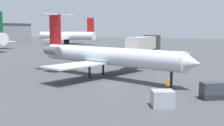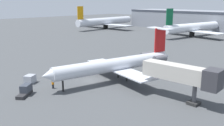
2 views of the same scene
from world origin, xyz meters
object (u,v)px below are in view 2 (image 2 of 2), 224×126
Objects in this scene: regional_jet at (118,64)px; cargo_container_uld at (30,79)px; parked_airliner_west_end at (105,21)px; ground_crew_marshaller at (53,84)px; baggage_tug_lead at (25,91)px; parked_airliner_west_mid at (192,28)px; jet_bridge at (185,75)px.

cargo_container_uld is (-11.30, -14.54, -2.79)m from regional_jet.
regional_jet is 0.72× the size of parked_airliner_west_end.
ground_crew_marshaller is 6.45m from cargo_container_uld.
baggage_tug_lead is 0.11× the size of parked_airliner_west_mid.
jet_bridge is at bearing -61.66° from parked_airliner_west_mid.
parked_airliner_west_end is at bearing 139.04° from regional_jet.
jet_bridge is 28.19m from baggage_tug_lead.
parked_airliner_west_end is (-77.68, 67.42, 0.76)m from regional_jet.
parked_airliner_west_mid reaches higher than ground_crew_marshaller.
regional_jet is 18.59× the size of ground_crew_marshaller.
cargo_container_uld is at bearing -82.02° from parked_airliner_west_mid.
parked_airliner_west_end reaches higher than cargo_container_uld.
regional_jet is at bearing -40.96° from parked_airliner_west_end.
parked_airliner_west_end is at bearing 130.12° from baggage_tug_lead.
regional_jet reaches higher than jet_bridge.
ground_crew_marshaller is 0.42× the size of baggage_tug_lead.
cargo_container_uld is 88.46m from parked_airliner_west_mid.
baggage_tug_lead is at bearing -33.08° from cargo_container_uld.
jet_bridge is 3.40× the size of baggage_tug_lead.
parked_airliner_west_end reaches higher than regional_jet.
regional_jet reaches higher than ground_crew_marshaller.
regional_jet is 19.37m from baggage_tug_lead.
regional_jet is at bearing -72.11° from parked_airliner_west_mid.
jet_bridge is at bearing 39.67° from baggage_tug_lead.
cargo_container_uld is 0.06× the size of parked_airliner_west_end.
cargo_container_uld is at bearing -165.49° from ground_crew_marshaller.
jet_bridge is 24.82m from ground_crew_marshaller.
parked_airliner_west_end is at bearing -174.11° from parked_airliner_west_mid.
jet_bridge reaches higher than baggage_tug_lead.
cargo_container_uld is (-5.94, 3.87, 0.00)m from baggage_tug_lead.
parked_airliner_west_mid is (-12.27, 87.54, 3.42)m from cargo_container_uld.
jet_bridge is 115.85m from parked_airliner_west_end.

